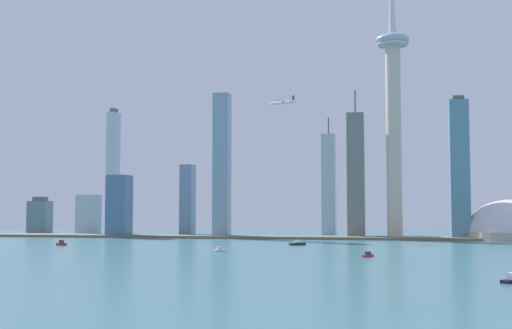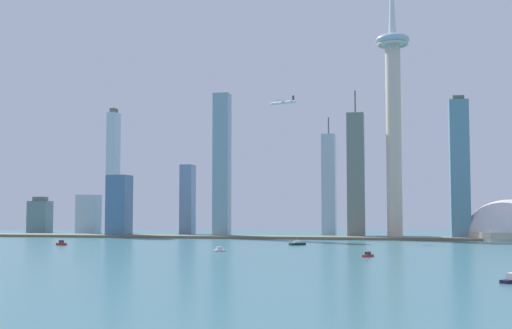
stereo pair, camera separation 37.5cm
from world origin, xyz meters
The scene contains 17 objects.
waterfront_pier centered at (0.00, 538.89, 1.42)m, with size 696.26×42.48×2.83m, color #6E6852.
observation_tower centered at (184.03, 549.64, 146.43)m, with size 36.52×36.52×312.01m.
stadium_dome centered at (301.87, 551.58, 8.32)m, with size 94.41×94.41×65.87m.
skyscraper_0 centered at (108.18, 618.62, 60.58)m, with size 15.89×24.49×141.88m.
skyscraper_1 centered at (-184.71, 587.05, 24.63)m, with size 24.44×22.46×49.26m.
skyscraper_2 centered at (-274.45, 631.36, 22.26)m, with size 27.07×20.89×47.99m.
skyscraper_3 centered at (-54.58, 576.22, 41.99)m, with size 14.55×19.47×83.97m.
skyscraper_4 centered at (142.61, 562.76, 68.87)m, with size 18.60×24.63×163.68m.
skyscraper_5 centered at (-4.62, 542.37, 80.67)m, with size 17.51×18.10×161.34m.
skyscraper_6 centered at (251.07, 547.79, 74.28)m, with size 19.69×18.48×151.42m.
skyscraper_7 centered at (-183.10, 656.04, 81.48)m, with size 12.08×20.07×166.79m.
skyscraper_8 centered at (-123.41, 536.32, 35.22)m, with size 23.34×24.96×70.45m.
boat_0 centered at (50.29, 314.37, 1.35)m, with size 8.77×11.73×3.76m.
boat_3 centered at (-108.01, 370.92, 1.68)m, with size 9.01×3.01×4.63m.
boat_4 centered at (162.28, 281.47, 1.27)m, with size 7.57×12.14×7.39m.
boat_5 centered at (96.76, 414.22, 1.35)m, with size 14.79×13.56×9.01m.
airplane centered at (66.01, 531.69, 147.67)m, with size 29.70×27.62×8.25m.
Camera 1 is at (174.15, -174.24, 32.71)m, focal length 46.47 mm.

